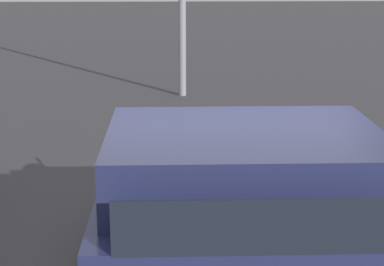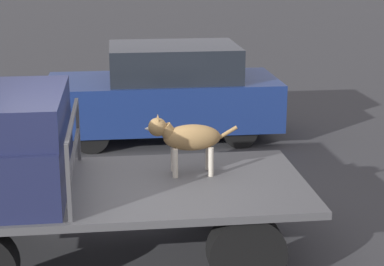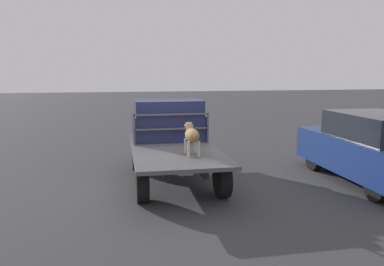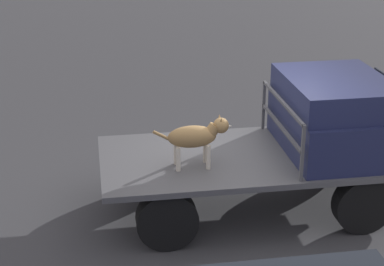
# 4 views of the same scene
# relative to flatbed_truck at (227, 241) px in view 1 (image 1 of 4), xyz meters

# --- Properties ---
(flatbed_truck) EXTENTS (4.17, 1.98, 0.84)m
(flatbed_truck) POSITION_rel_flatbed_truck_xyz_m (0.00, 0.00, 0.00)
(flatbed_truck) COLOR black
(flatbed_truck) RESTS_ON ground
(truck_cab) EXTENTS (1.58, 1.86, 1.04)m
(truck_cab) POSITION_rel_flatbed_truck_xyz_m (1.21, 0.00, 0.72)
(truck_cab) COLOR #1E2347
(truck_cab) RESTS_ON flatbed_truck
(truck_headboard) EXTENTS (0.04, 1.86, 0.75)m
(truck_headboard) POSITION_rel_flatbed_truck_xyz_m (0.39, 0.00, 0.73)
(truck_headboard) COLOR #4C4C4F
(truck_headboard) RESTS_ON flatbed_truck
(dog) EXTENTS (1.03, 0.29, 0.69)m
(dog) POSITION_rel_flatbed_truck_xyz_m (-0.81, -0.26, 0.66)
(dog) COLOR beige
(dog) RESTS_ON flatbed_truck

